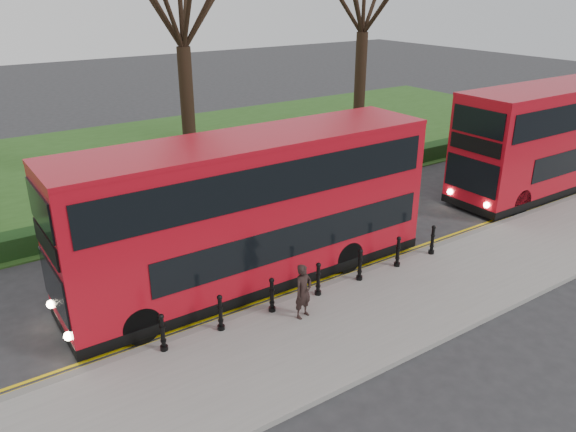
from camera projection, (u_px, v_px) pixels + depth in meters
ground at (273, 287)px, 17.42m from camera, size 120.00×120.00×0.00m
pavement at (334, 330)px, 15.10m from camera, size 60.00×4.00×0.15m
kerb at (292, 298)px, 16.63m from camera, size 60.00×0.25×0.16m
grass_verge at (115, 166)px, 28.86m from camera, size 60.00×18.00×0.06m
hedge at (181, 208)px, 22.46m from camera, size 60.00×0.90×0.80m
yellow_line_outer at (286, 296)px, 16.89m from camera, size 60.00×0.10×0.01m
yellow_line_inner at (282, 293)px, 17.04m from camera, size 60.00×0.10×0.01m
bollard_row at (318, 280)px, 16.51m from camera, size 9.88×0.15×1.00m
bus_lead at (252, 212)px, 16.88m from camera, size 11.68×2.68×4.65m
bus_rear at (560, 136)px, 25.06m from camera, size 11.88×2.73×4.73m
pedestrian at (303, 291)px, 15.31m from camera, size 0.64×0.49×1.59m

